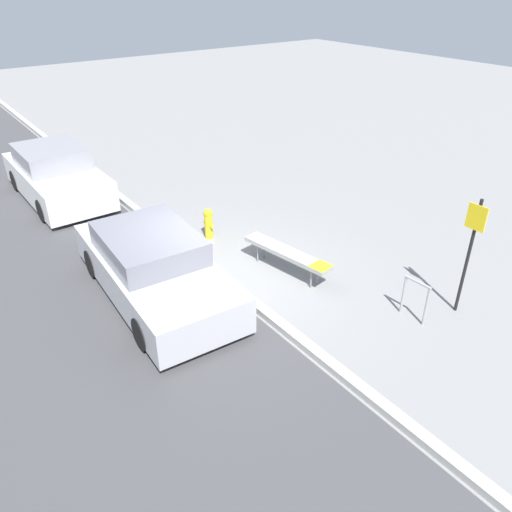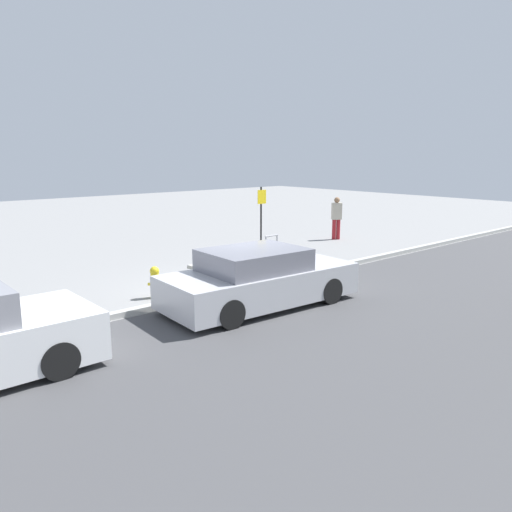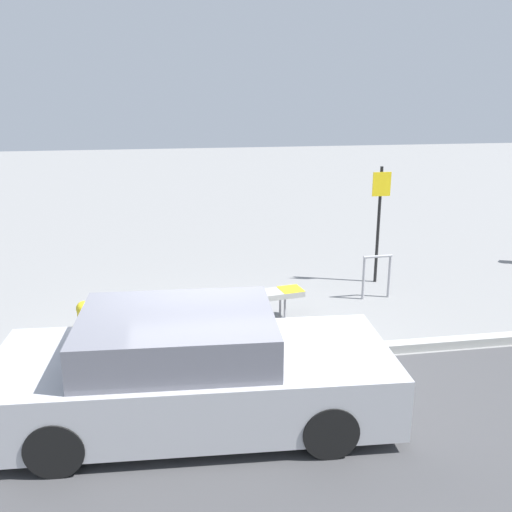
{
  "view_description": "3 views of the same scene",
  "coord_description": "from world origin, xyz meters",
  "views": [
    {
      "loc": [
        7.46,
        -4.64,
        5.67
      ],
      "look_at": [
        0.57,
        0.43,
        0.74
      ],
      "focal_mm": 35.0,
      "sensor_mm": 36.0,
      "label": 1
    },
    {
      "loc": [
        -7.54,
        -9.43,
        3.36
      ],
      "look_at": [
        0.66,
        0.06,
        0.79
      ],
      "focal_mm": 35.0,
      "sensor_mm": 36.0,
      "label": 2
    },
    {
      "loc": [
        -0.68,
        -7.21,
        3.73
      ],
      "look_at": [
        0.8,
        1.56,
        1.1
      ],
      "focal_mm": 40.0,
      "sensor_mm": 36.0,
      "label": 3
    }
  ],
  "objects": [
    {
      "name": "bench",
      "position": [
        0.49,
        1.31,
        0.47
      ],
      "size": [
        2.2,
        0.72,
        0.54
      ],
      "rotation": [
        0.0,
        0.0,
        0.16
      ],
      "color": "gray",
      "rests_on": "ground_plane"
    },
    {
      "name": "ground_plane",
      "position": [
        0.0,
        0.0,
        0.0
      ],
      "size": [
        60.0,
        60.0,
        0.0
      ],
      "primitive_type": "plane",
      "color": "gray"
    },
    {
      "name": "fire_hydrant",
      "position": [
        -1.86,
        0.81,
        0.41
      ],
      "size": [
        0.36,
        0.22,
        0.77
      ],
      "color": "gold",
      "rests_on": "ground_plane"
    },
    {
      "name": "sign_post",
      "position": [
        3.47,
        3.03,
        1.38
      ],
      "size": [
        0.36,
        0.08,
        2.3
      ],
      "color": "black",
      "rests_on": "ground_plane"
    },
    {
      "name": "parked_car_near",
      "position": [
        -0.43,
        -1.31,
        0.62
      ],
      "size": [
        4.58,
        2.09,
        1.32
      ],
      "rotation": [
        0.0,
        0.0,
        -0.06
      ],
      "color": "black",
      "rests_on": "ground_plane"
    },
    {
      "name": "curb",
      "position": [
        0.0,
        0.0,
        0.07
      ],
      "size": [
        60.0,
        0.2,
        0.13
      ],
      "color": "#A8A8A3",
      "rests_on": "ground_plane"
    },
    {
      "name": "bike_rack",
      "position": [
        3.14,
        2.16,
        0.5
      ],
      "size": [
        0.55,
        0.07,
        0.83
      ],
      "rotation": [
        0.0,
        0.0,
        0.04
      ],
      "color": "#99999E",
      "rests_on": "ground_plane"
    }
  ]
}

